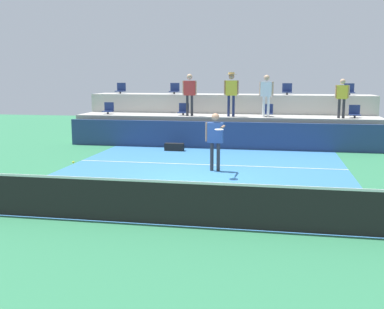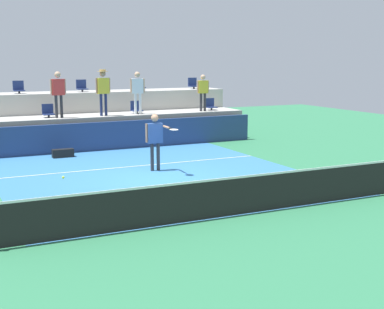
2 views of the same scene
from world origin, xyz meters
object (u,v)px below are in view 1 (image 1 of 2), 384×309
(stadium_chair_lower_far_right, at_px, (355,112))
(stadium_chair_upper_far_right, at_px, (349,90))
(stadium_chair_upper_center, at_px, (229,90))
(spectator_leaning_on_rail, at_px, (190,90))
(stadium_chair_lower_far_left, at_px, (108,109))
(equipment_bag, at_px, (174,147))
(spectator_in_white, at_px, (342,95))
(stadium_chair_upper_right, at_px, (287,90))
(tennis_player, at_px, (215,136))
(tennis_ball, at_px, (73,162))
(stadium_chair_lower_left, at_px, (184,110))
(spectator_with_hat, at_px, (231,89))
(stadium_chair_lower_right, at_px, (268,111))
(spectator_in_grey, at_px, (266,92))
(stadium_chair_upper_far_left, at_px, (121,89))
(stadium_chair_upper_left, at_px, (175,89))

(stadium_chair_lower_far_right, bearing_deg, stadium_chair_upper_far_right, 89.96)
(stadium_chair_upper_center, height_order, spectator_leaning_on_rail, spectator_leaning_on_rail)
(stadium_chair_lower_far_left, distance_m, equipment_bag, 4.31)
(stadium_chair_lower_far_left, height_order, spectator_in_white, spectator_in_white)
(stadium_chair_upper_right, relative_size, tennis_player, 0.29)
(tennis_ball, bearing_deg, stadium_chair_upper_center, 72.94)
(stadium_chair_lower_far_left, relative_size, spectator_in_white, 0.33)
(stadium_chair_lower_left, relative_size, stadium_chair_upper_far_right, 1.00)
(stadium_chair_lower_left, xyz_separation_m, equipment_bag, (0.05, -2.11, -1.31))
(stadium_chair_lower_far_right, distance_m, spectator_with_hat, 5.15)
(stadium_chair_lower_right, relative_size, stadium_chair_upper_right, 1.00)
(stadium_chair_lower_far_left, bearing_deg, spectator_with_hat, -3.92)
(spectator_leaning_on_rail, height_order, spectator_with_hat, spectator_with_hat)
(tennis_player, relative_size, spectator_in_grey, 1.04)
(stadium_chair_upper_far_left, bearing_deg, stadium_chair_upper_far_right, 0.00)
(stadium_chair_upper_right, height_order, spectator_in_grey, spectator_in_grey)
(stadium_chair_lower_far_left, xyz_separation_m, equipment_bag, (3.52, -2.11, -1.31))
(tennis_player, height_order, spectator_with_hat, spectator_with_hat)
(stadium_chair_lower_right, xyz_separation_m, spectator_in_white, (2.94, -0.38, 0.73))
(stadium_chair_lower_far_left, distance_m, spectator_in_white, 10.09)
(stadium_chair_upper_far_left, xyz_separation_m, stadium_chair_upper_center, (5.31, 0.00, 0.00))
(stadium_chair_upper_far_right, distance_m, tennis_player, 9.16)
(stadium_chair_upper_right, relative_size, spectator_with_hat, 0.28)
(stadium_chair_upper_far_left, bearing_deg, spectator_in_grey, -17.16)
(tennis_player, bearing_deg, spectator_leaning_on_rail, 108.81)
(stadium_chair_upper_left, distance_m, stadium_chair_upper_right, 5.27)
(spectator_in_white, bearing_deg, stadium_chair_upper_far_right, 75.00)
(equipment_bag, bearing_deg, stadium_chair_upper_far_right, 28.79)
(stadium_chair_lower_far_left, relative_size, stadium_chair_upper_right, 1.00)
(stadium_chair_upper_left, xyz_separation_m, stadium_chair_upper_center, (2.63, 0.00, 0.00))
(spectator_with_hat, xyz_separation_m, tennis_ball, (-3.43, -8.01, -1.76))
(stadium_chair_upper_far_left, bearing_deg, spectator_in_white, -12.22)
(stadium_chair_upper_right, distance_m, stadium_chair_upper_far_right, 2.71)
(stadium_chair_lower_far_left, distance_m, tennis_player, 8.10)
(stadium_chair_lower_far_left, height_order, stadium_chair_lower_left, same)
(stadium_chair_lower_far_left, distance_m, tennis_ball, 8.70)
(stadium_chair_lower_right, distance_m, stadium_chair_upper_right, 2.15)
(stadium_chair_lower_right, relative_size, stadium_chair_lower_far_right, 1.00)
(stadium_chair_lower_far_right, distance_m, tennis_ball, 11.96)
(spectator_leaning_on_rail, height_order, tennis_ball, spectator_leaning_on_rail)
(stadium_chair_upper_far_right, bearing_deg, spectator_in_white, -105.00)
(stadium_chair_upper_right, xyz_separation_m, tennis_player, (-2.27, -7.59, -1.20))
(stadium_chair_lower_far_right, bearing_deg, stadium_chair_upper_far_left, 170.42)
(stadium_chair_upper_left, xyz_separation_m, equipment_bag, (0.86, -3.91, -2.16))
(stadium_chair_lower_left, bearing_deg, spectator_in_grey, -6.12)
(stadium_chair_lower_left, relative_size, stadium_chair_lower_right, 1.00)
(stadium_chair_upper_right, height_order, spectator_in_white, spectator_in_white)
(stadium_chair_lower_left, bearing_deg, stadium_chair_upper_far_right, 14.08)
(stadium_chair_upper_left, relative_size, spectator_leaning_on_rail, 0.29)
(stadium_chair_upper_left, bearing_deg, stadium_chair_upper_right, 0.00)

